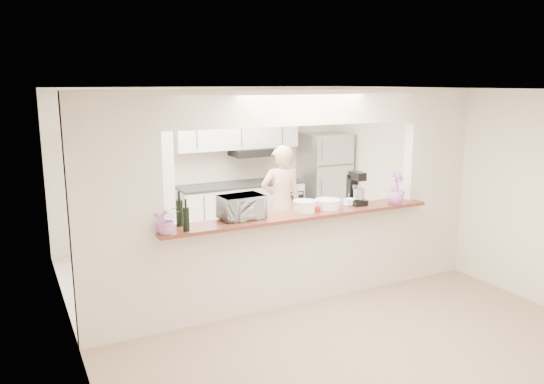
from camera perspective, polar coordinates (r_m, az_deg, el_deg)
floor at (r=6.50m, az=2.77°, el=-11.59°), size 6.00×6.00×0.00m
tile_overlay at (r=7.79m, az=-2.94°, el=-7.53°), size 5.00×2.90×0.01m
partition at (r=6.07m, az=2.91°, el=1.36°), size 5.00×0.15×2.50m
bar_counter at (r=6.29m, az=2.84°, el=-6.79°), size 3.40×0.38×1.09m
kitchen_cabinets at (r=8.53m, az=-7.38°, el=0.83°), size 3.15×0.62×2.25m
refrigerator at (r=9.46m, az=5.64°, el=1.18°), size 0.75×0.70×1.70m
flower_left at (r=5.38m, az=-11.26°, el=-2.90°), size 0.32×0.30×0.29m
wine_bottle_a at (r=5.44m, az=-9.23°, el=-2.84°), size 0.07×0.07×0.33m
wine_bottle_b at (r=5.64m, az=-9.92°, el=-2.16°), size 0.08×0.08×0.38m
toaster_oven at (r=5.86m, az=-3.31°, el=-1.63°), size 0.50×0.35×0.26m
serving_bowls at (r=5.86m, az=-3.31°, el=-1.81°), size 0.37×0.37×0.23m
plate_stack_a at (r=6.21m, az=3.54°, el=-1.50°), size 0.28×0.28×0.13m
plate_stack_b at (r=6.38m, az=6.02°, el=-1.28°), size 0.31×0.31×0.11m
red_bowl at (r=6.22m, az=4.61°, el=-1.80°), size 0.14×0.14×0.06m
tan_bowl at (r=6.42m, az=5.62°, el=-1.38°), size 0.15×0.15×0.07m
utensil_caddy at (r=6.60m, az=8.70°, el=-0.49°), size 0.27×0.17×0.24m
stand_mixer at (r=6.62m, az=9.01°, el=0.25°), size 0.19×0.29×0.41m
flower_right at (r=6.73m, az=13.19°, el=0.43°), size 0.27×0.27×0.40m
person at (r=7.79m, az=0.99°, el=-1.15°), size 0.67×0.50×1.68m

